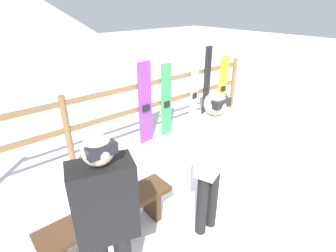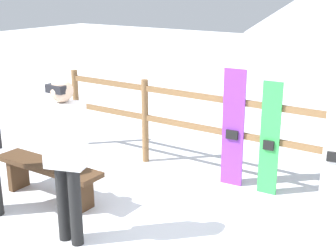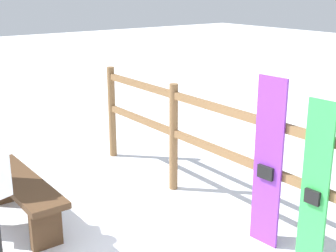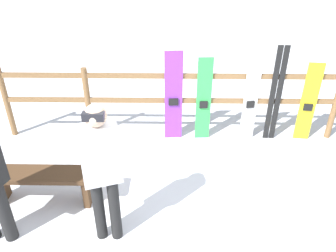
# 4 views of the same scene
# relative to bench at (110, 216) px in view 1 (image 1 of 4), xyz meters

# --- Properties ---
(ground_plane) EXTENTS (40.00, 40.00, 0.00)m
(ground_plane) POSITION_rel_bench_xyz_m (1.65, -0.14, -0.36)
(ground_plane) COLOR white
(fence) EXTENTS (5.73, 0.10, 1.26)m
(fence) POSITION_rel_bench_xyz_m (1.65, 1.72, 0.39)
(fence) COLOR brown
(fence) RESTS_ON ground
(bench) EXTENTS (1.55, 0.36, 0.47)m
(bench) POSITION_rel_bench_xyz_m (0.00, 0.00, 0.00)
(bench) COLOR #4C331E
(bench) RESTS_ON ground
(person_white) EXTENTS (0.45, 0.34, 1.74)m
(person_white) POSITION_rel_bench_xyz_m (0.96, -0.59, 0.67)
(person_white) COLOR black
(person_white) RESTS_ON ground
(person_black) EXTENTS (0.53, 0.39, 1.73)m
(person_black) POSITION_rel_bench_xyz_m (-0.31, -0.63, 0.64)
(person_black) COLOR black
(person_black) RESTS_ON ground
(snowboard_purple) EXTENTS (0.30, 0.07, 1.58)m
(snowboard_purple) POSITION_rel_bench_xyz_m (1.71, 1.66, 0.43)
(snowboard_purple) COLOR purple
(snowboard_purple) RESTS_ON ground
(snowboard_green) EXTENTS (0.25, 0.06, 1.47)m
(snowboard_green) POSITION_rel_bench_xyz_m (2.21, 1.66, 0.37)
(snowboard_green) COLOR green
(snowboard_green) RESTS_ON ground
(snowboard_white) EXTENTS (0.24, 0.08, 1.49)m
(snowboard_white) POSITION_rel_bench_xyz_m (3.00, 1.66, 0.39)
(snowboard_white) COLOR white
(snowboard_white) RESTS_ON ground
(ski_pair_black) EXTENTS (0.19, 0.02, 1.67)m
(ski_pair_black) POSITION_rel_bench_xyz_m (3.40, 1.66, 0.48)
(ski_pair_black) COLOR black
(ski_pair_black) RESTS_ON ground
(snowboard_yellow) EXTENTS (0.26, 0.08, 1.39)m
(snowboard_yellow) POSITION_rel_bench_xyz_m (3.97, 1.66, 0.34)
(snowboard_yellow) COLOR yellow
(snowboard_yellow) RESTS_ON ground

